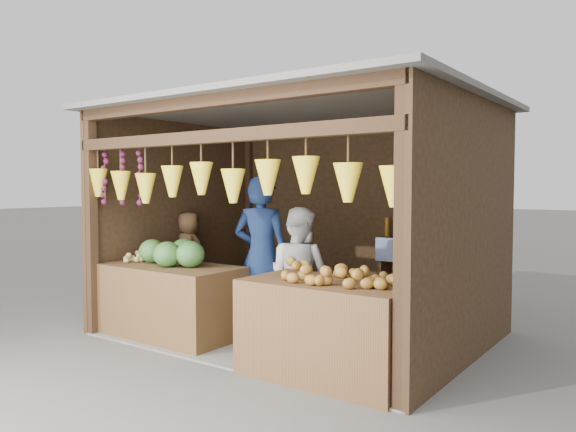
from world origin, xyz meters
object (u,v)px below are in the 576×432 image
object	(u,v)px
counter_left	(171,301)
woman_standing	(299,276)
counter_right	(329,329)
man_standing	(262,257)
vendor_seated	(189,252)

from	to	relation	value
counter_left	woman_standing	distance (m)	1.53
counter_left	woman_standing	bearing A→B (deg)	23.54
counter_right	man_standing	xyz separation A→B (m)	(-1.35, 0.72, 0.49)
counter_right	man_standing	bearing A→B (deg)	151.73
man_standing	woman_standing	bearing A→B (deg)	164.03
vendor_seated	counter_left	bearing A→B (deg)	166.19
counter_left	woman_standing	size ratio (longest dim) A/B	1.09
man_standing	vendor_seated	xyz separation A→B (m)	(-1.55, 0.38, -0.08)
counter_right	woman_standing	distance (m)	1.14
counter_right	man_standing	distance (m)	1.60
counter_left	counter_right	distance (m)	2.20
counter_right	vendor_seated	xyz separation A→B (m)	(-2.90, 1.10, 0.40)
woman_standing	vendor_seated	size ratio (longest dim) A/B	1.38
counter_right	man_standing	world-z (taller)	man_standing
man_standing	woman_standing	size ratio (longest dim) A/B	1.23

